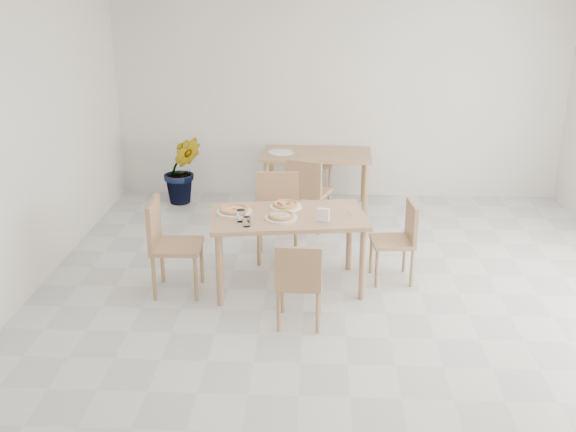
{
  "coord_description": "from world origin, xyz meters",
  "views": [
    {
      "loc": [
        -0.25,
        -5.5,
        2.92
      ],
      "look_at": [
        -0.54,
        0.53,
        0.74
      ],
      "focal_mm": 42.0,
      "sensor_mm": 36.0,
      "label": 1
    }
  ],
  "objects_px": {
    "chair_north": "(278,209)",
    "chair_south": "(299,279)",
    "pizza_pepperoni": "(286,204)",
    "plate_empty": "(280,152)",
    "plate_mushroom": "(281,218)",
    "plate_pepperoni": "(286,207)",
    "pizza_margherita": "(234,210)",
    "chair_west": "(168,240)",
    "napkin_holder": "(323,216)",
    "chair_back_n": "(321,157)",
    "tumbler_a": "(241,216)",
    "chair_east": "(400,236)",
    "plate_margherita": "(234,212)",
    "tumbler_b": "(247,222)",
    "potted_plant": "(182,170)",
    "chair_back_s": "(307,189)",
    "main_table": "(288,223)",
    "second_table": "(317,160)",
    "pizza_mushroom": "(281,216)"
  },
  "relations": [
    {
      "from": "main_table",
      "to": "chair_east",
      "type": "height_order",
      "value": "chair_east"
    },
    {
      "from": "chair_west",
      "to": "chair_back_n",
      "type": "distance_m",
      "value": 3.64
    },
    {
      "from": "chair_west",
      "to": "plate_pepperoni",
      "type": "bearing_deg",
      "value": -72.8
    },
    {
      "from": "plate_mushroom",
      "to": "chair_back_n",
      "type": "xyz_separation_m",
      "value": [
        0.37,
        3.29,
        -0.28
      ]
    },
    {
      "from": "plate_margherita",
      "to": "tumbler_b",
      "type": "height_order",
      "value": "tumbler_b"
    },
    {
      "from": "chair_north",
      "to": "chair_back_s",
      "type": "xyz_separation_m",
      "value": [
        0.3,
        0.78,
        -0.01
      ]
    },
    {
      "from": "plate_mushroom",
      "to": "chair_north",
      "type": "bearing_deg",
      "value": 95.59
    },
    {
      "from": "plate_empty",
      "to": "potted_plant",
      "type": "xyz_separation_m",
      "value": [
        -1.32,
        0.17,
        -0.3
      ]
    },
    {
      "from": "chair_north",
      "to": "chair_west",
      "type": "height_order",
      "value": "chair_west"
    },
    {
      "from": "second_table",
      "to": "pizza_pepperoni",
      "type": "bearing_deg",
      "value": -96.12
    },
    {
      "from": "chair_north",
      "to": "plate_empty",
      "type": "height_order",
      "value": "chair_north"
    },
    {
      "from": "chair_south",
      "to": "tumbler_a",
      "type": "xyz_separation_m",
      "value": [
        -0.56,
        0.61,
        0.35
      ]
    },
    {
      "from": "plate_margherita",
      "to": "chair_back_n",
      "type": "bearing_deg",
      "value": 75.09
    },
    {
      "from": "napkin_holder",
      "to": "chair_back_n",
      "type": "relative_size",
      "value": 0.16
    },
    {
      "from": "plate_mushroom",
      "to": "tumbler_a",
      "type": "relative_size",
      "value": 2.76
    },
    {
      "from": "pizza_pepperoni",
      "to": "plate_empty",
      "type": "height_order",
      "value": "pizza_pepperoni"
    },
    {
      "from": "pizza_margherita",
      "to": "plate_empty",
      "type": "height_order",
      "value": "pizza_margherita"
    },
    {
      "from": "chair_east",
      "to": "plate_mushroom",
      "type": "height_order",
      "value": "chair_east"
    },
    {
      "from": "chair_north",
      "to": "second_table",
      "type": "xyz_separation_m",
      "value": [
        0.41,
        1.59,
        0.13
      ]
    },
    {
      "from": "pizza_pepperoni",
      "to": "tumbler_a",
      "type": "distance_m",
      "value": 0.57
    },
    {
      "from": "plate_pepperoni",
      "to": "pizza_pepperoni",
      "type": "xyz_separation_m",
      "value": [
        0.0,
        -0.0,
        0.02
      ]
    },
    {
      "from": "plate_pepperoni",
      "to": "tumbler_a",
      "type": "relative_size",
      "value": 2.86
    },
    {
      "from": "pizza_mushroom",
      "to": "plate_empty",
      "type": "height_order",
      "value": "pizza_mushroom"
    },
    {
      "from": "plate_margherita",
      "to": "tumbler_a",
      "type": "distance_m",
      "value": 0.26
    },
    {
      "from": "chair_east",
      "to": "pizza_pepperoni",
      "type": "xyz_separation_m",
      "value": [
        -1.14,
        0.01,
        0.31
      ]
    },
    {
      "from": "pizza_margherita",
      "to": "napkin_holder",
      "type": "height_order",
      "value": "napkin_holder"
    },
    {
      "from": "chair_east",
      "to": "potted_plant",
      "type": "height_order",
      "value": "potted_plant"
    },
    {
      "from": "tumbler_a",
      "to": "chair_back_s",
      "type": "distance_m",
      "value": 1.88
    },
    {
      "from": "chair_west",
      "to": "napkin_holder",
      "type": "height_order",
      "value": "chair_west"
    },
    {
      "from": "chair_west",
      "to": "plate_mushroom",
      "type": "relative_size",
      "value": 3.03
    },
    {
      "from": "chair_north",
      "to": "napkin_holder",
      "type": "distance_m",
      "value": 1.11
    },
    {
      "from": "plate_mushroom",
      "to": "plate_pepperoni",
      "type": "bearing_deg",
      "value": 85.5
    },
    {
      "from": "tumbler_b",
      "to": "napkin_holder",
      "type": "height_order",
      "value": "napkin_holder"
    },
    {
      "from": "tumbler_b",
      "to": "chair_back_s",
      "type": "xyz_separation_m",
      "value": [
        0.51,
        1.89,
        -0.28
      ]
    },
    {
      "from": "plate_pepperoni",
      "to": "napkin_holder",
      "type": "relative_size",
      "value": 2.41
    },
    {
      "from": "chair_north",
      "to": "chair_south",
      "type": "bearing_deg",
      "value": -82.12
    },
    {
      "from": "plate_pepperoni",
      "to": "napkin_holder",
      "type": "distance_m",
      "value": 0.54
    },
    {
      "from": "napkin_holder",
      "to": "chair_west",
      "type": "bearing_deg",
      "value": -168.92
    },
    {
      "from": "napkin_holder",
      "to": "potted_plant",
      "type": "xyz_separation_m",
      "value": [
        -1.86,
        2.69,
        -0.36
      ]
    },
    {
      "from": "plate_margherita",
      "to": "pizza_margherita",
      "type": "height_order",
      "value": "pizza_margherita"
    },
    {
      "from": "second_table",
      "to": "plate_empty",
      "type": "xyz_separation_m",
      "value": [
        -0.47,
        -0.03,
        0.1
      ]
    },
    {
      "from": "plate_pepperoni",
      "to": "plate_empty",
      "type": "distance_m",
      "value": 2.13
    },
    {
      "from": "plate_mushroom",
      "to": "plate_pepperoni",
      "type": "distance_m",
      "value": 0.33
    },
    {
      "from": "second_table",
      "to": "potted_plant",
      "type": "height_order",
      "value": "potted_plant"
    },
    {
      "from": "plate_margherita",
      "to": "pizza_pepperoni",
      "type": "height_order",
      "value": "pizza_pepperoni"
    },
    {
      "from": "tumbler_b",
      "to": "potted_plant",
      "type": "distance_m",
      "value": 3.09
    },
    {
      "from": "napkin_holder",
      "to": "plate_pepperoni",
      "type": "bearing_deg",
      "value": 144.93
    },
    {
      "from": "chair_north",
      "to": "chair_back_s",
      "type": "height_order",
      "value": "chair_north"
    },
    {
      "from": "plate_mushroom",
      "to": "tumbler_a",
      "type": "xyz_separation_m",
      "value": [
        -0.37,
        -0.08,
        0.05
      ]
    },
    {
      "from": "pizza_margherita",
      "to": "plate_pepperoni",
      "type": "bearing_deg",
      "value": 20.14
    }
  ]
}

